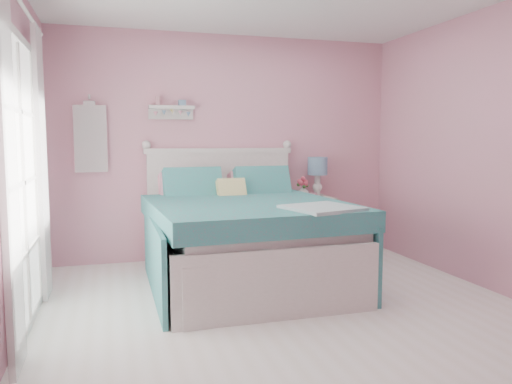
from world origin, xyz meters
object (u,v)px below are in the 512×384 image
bed (243,239)px  teacup (314,195)px  nightstand (311,226)px  vase (303,191)px  table_lamp (317,169)px

bed → teacup: (1.05, 0.72, 0.32)m
nightstand → vase: size_ratio=4.91×
bed → vase: (0.97, 0.87, 0.36)m
nightstand → vase: vase is taller
bed → vase: bed is taller
nightstand → table_lamp: size_ratio=1.49×
vase → teacup: 0.17m
bed → nightstand: 1.38m
table_lamp → vase: size_ratio=3.29×
bed → teacup: bed is taller
nightstand → table_lamp: 0.70m
bed → nightstand: bearing=35.3°
bed → table_lamp: bed is taller
nightstand → teacup: teacup is taller
teacup → vase: bearing=117.2°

